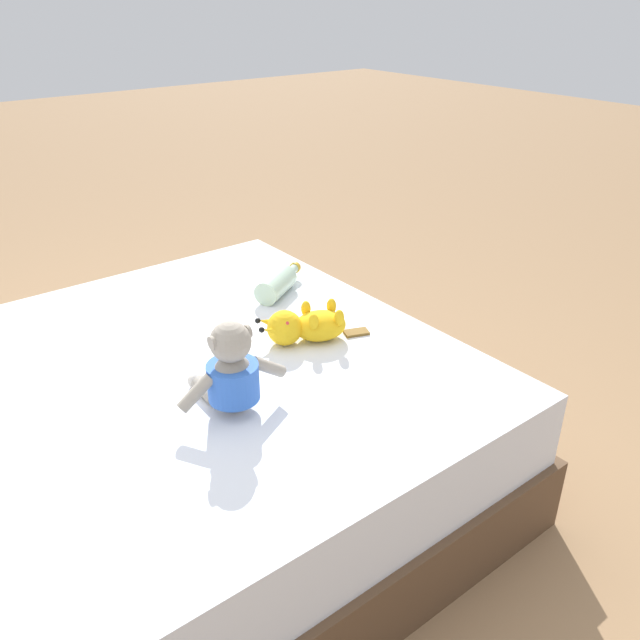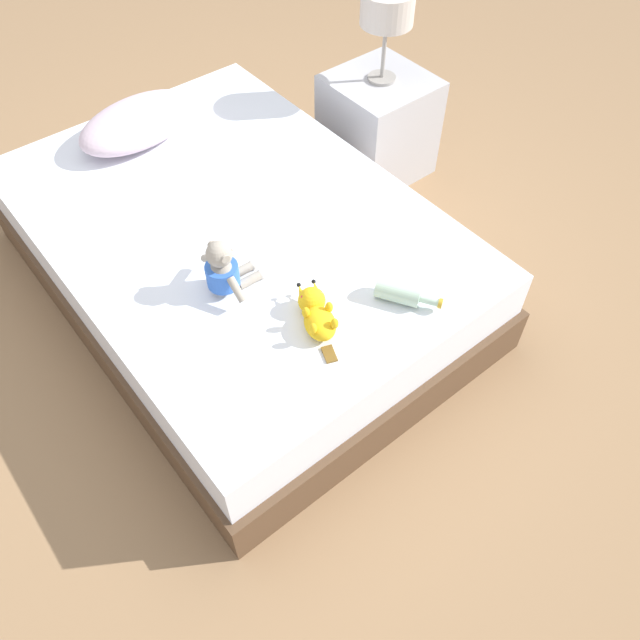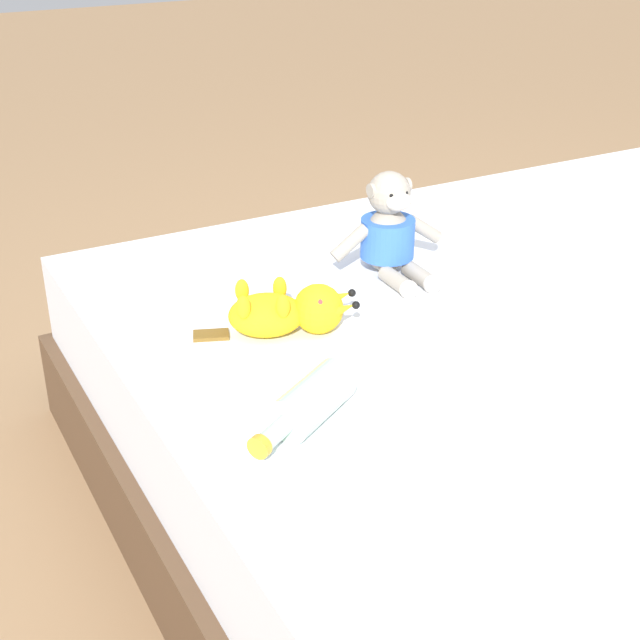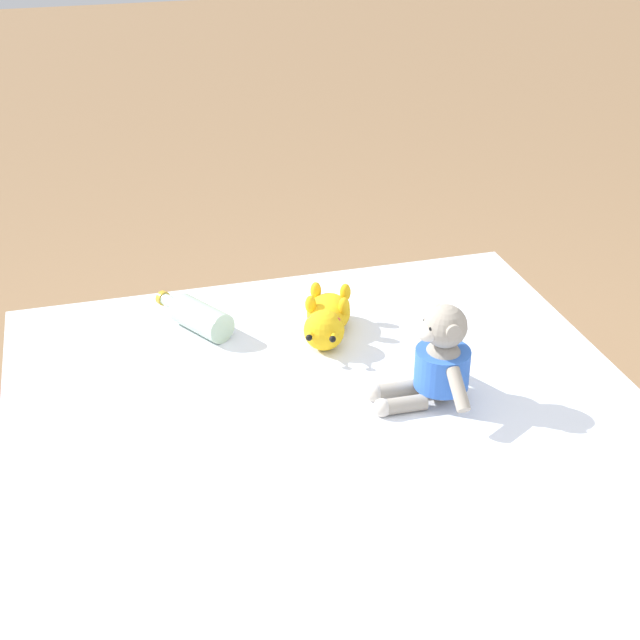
{
  "view_description": "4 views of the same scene",
  "coord_description": "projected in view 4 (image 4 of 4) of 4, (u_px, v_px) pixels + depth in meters",
  "views": [
    {
      "loc": [
        -1.38,
        0.3,
        1.33
      ],
      "look_at": [
        -0.1,
        -0.7,
        0.49
      ],
      "focal_mm": 36.36,
      "sensor_mm": 36.0,
      "label": 1
    },
    {
      "loc": [
        -0.97,
        -1.79,
        2.19
      ],
      "look_at": [
        -0.1,
        -0.7,
        0.49
      ],
      "focal_mm": 35.72,
      "sensor_mm": 36.0,
      "label": 2
    },
    {
      "loc": [
        1.33,
        -1.35,
        1.26
      ],
      "look_at": [
        -0.01,
        -0.63,
        0.48
      ],
      "focal_mm": 50.31,
      "sensor_mm": 36.0,
      "label": 3
    },
    {
      "loc": [
        0.46,
        1.21,
        1.57
      ],
      "look_at": [
        -0.04,
        -0.58,
        0.52
      ],
      "focal_mm": 50.34,
      "sensor_mm": 36.0,
      "label": 4
    }
  ],
  "objects": [
    {
      "name": "glass_bottle",
      "position": [
        199.0,
        317.0,
        2.26
      ],
      "size": [
        0.18,
        0.24,
        0.08
      ],
      "color": "#B2D1B7",
      "rests_on": "bed"
    },
    {
      "name": "plush_monkey",
      "position": [
        438.0,
        362.0,
        1.96
      ],
      "size": [
        0.23,
        0.29,
        0.24
      ],
      "color": "#9E9384",
      "rests_on": "bed"
    },
    {
      "name": "bed",
      "position": [
        378.0,
        596.0,
        1.79
      ],
      "size": [
        1.45,
        2.08,
        0.43
      ],
      "color": "brown",
      "rests_on": "ground_plane"
    },
    {
      "name": "plush_yellow_creature",
      "position": [
        327.0,
        319.0,
        2.23
      ],
      "size": [
        0.19,
        0.32,
        0.1
      ],
      "color": "yellow",
      "rests_on": "bed"
    }
  ]
}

